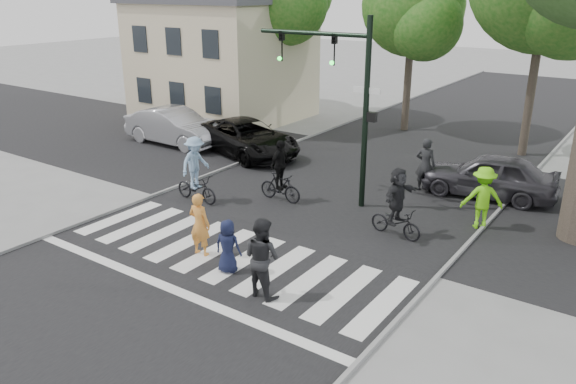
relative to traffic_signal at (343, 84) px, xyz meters
name	(u,v)px	position (x,y,z in m)	size (l,w,h in m)	color
ground	(205,269)	(-0.35, -6.20, -3.90)	(120.00, 120.00, 0.00)	gray
road_stem	(311,209)	(-0.35, -1.20, -3.90)	(10.00, 70.00, 0.01)	black
road_cross	(355,184)	(-0.35, 1.80, -3.89)	(70.00, 10.00, 0.01)	black
curb_left	(197,179)	(-5.40, -1.20, -3.85)	(0.10, 70.00, 0.10)	gray
curb_right	(465,247)	(4.70, -1.20, -3.85)	(0.10, 70.00, 0.10)	gray
crosswalk	(222,259)	(-0.35, -5.54, -3.89)	(10.00, 3.85, 0.01)	silver
traffic_signal	(343,84)	(0.00, 0.00, 0.00)	(4.45, 0.29, 6.00)	black
bg_tree_2	(416,10)	(-2.11, 10.42, 1.88)	(5.04, 4.80, 8.40)	brown
house	(222,46)	(-11.85, 7.78, -0.10)	(8.40, 8.10, 8.82)	beige
pedestrian_woman	(200,224)	(-1.01, -5.62, -3.03)	(0.63, 0.42, 1.74)	orange
pedestrian_child	(228,246)	(0.23, -5.93, -3.20)	(0.68, 0.44, 1.40)	#151935
pedestrian_adult	(262,257)	(1.62, -6.35, -2.94)	(0.94, 0.73, 1.93)	black
cyclist_left	(196,174)	(-3.91, -2.74, -2.94)	(1.76, 1.15, 2.21)	black
cyclist_mid	(280,176)	(-1.63, -1.12, -3.04)	(1.60, 0.97, 2.09)	black
cyclist_right	(397,206)	(2.76, -1.53, -2.98)	(1.68, 1.56, 2.06)	black
car_suv	(247,137)	(-6.06, 2.60, -3.16)	(2.47, 5.36, 1.49)	black
car_silver	(174,127)	(-9.82, 2.03, -3.08)	(1.73, 4.95, 1.63)	#ABABAF
car_grey	(489,175)	(3.95, 3.29, -3.14)	(1.79, 4.44, 1.51)	#37353B
bystander_hivis	(483,198)	(4.56, 0.47, -2.95)	(1.22, 0.70, 1.89)	#74E814
bystander_dark	(425,165)	(1.94, 2.56, -2.94)	(0.70, 0.46, 1.91)	black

